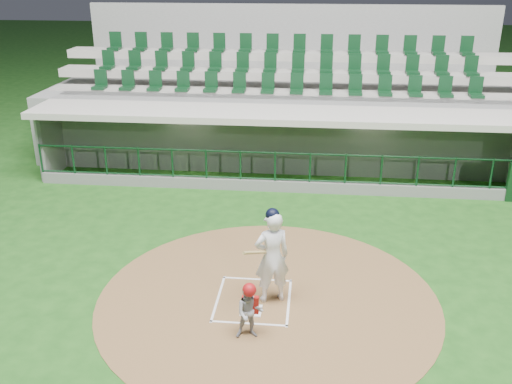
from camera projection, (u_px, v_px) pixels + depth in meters
The scene contains 8 objects.
ground at pixel (255, 293), 12.28m from camera, with size 120.00×120.00×0.00m, color #184814.
dirt_circle at pixel (268, 299), 12.07m from camera, with size 7.20×7.20×0.01m, color brown.
home_plate at pixel (251, 310), 11.63m from camera, with size 0.43×0.43×0.02m, color silver.
batter_box_chalk at pixel (253, 300), 12.00m from camera, with size 1.55×1.80×0.01m.
dugout_structure at pixel (285, 144), 19.14m from camera, with size 16.40×3.70×3.00m.
seating_deck at pixel (285, 109), 21.81m from camera, with size 17.00×6.72×5.15m.
batter at pixel (272, 256), 11.64m from camera, with size 0.97×1.00×2.10m.
catcher at pixel (249, 310), 10.63m from camera, with size 0.58×0.49×1.15m.
Camera 1 is at (1.11, -10.52, 6.61)m, focal length 40.00 mm.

